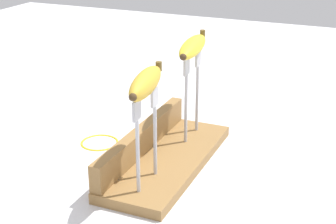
# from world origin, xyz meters

# --- Properties ---
(ground_plane) EXTENTS (3.00, 3.00, 0.00)m
(ground_plane) POSITION_xyz_m (0.00, 0.00, 0.00)
(ground_plane) COLOR silver
(wooden_board) EXTENTS (0.40, 0.15, 0.02)m
(wooden_board) POSITION_xyz_m (0.00, 0.00, 0.01)
(wooden_board) COLOR olive
(wooden_board) RESTS_ON ground
(board_backstop) EXTENTS (0.39, 0.03, 0.06)m
(board_backstop) POSITION_xyz_m (0.00, 0.06, 0.05)
(board_backstop) COLOR olive
(board_backstop) RESTS_ON wooden_board
(fork_stand_left) EXTENTS (0.10, 0.01, 0.18)m
(fork_stand_left) POSITION_xyz_m (-0.12, -0.01, 0.13)
(fork_stand_left) COLOR #B2B2B7
(fork_stand_left) RESTS_ON wooden_board
(fork_stand_right) EXTENTS (0.10, 0.01, 0.19)m
(fork_stand_right) POSITION_xyz_m (0.12, -0.01, 0.14)
(fork_stand_right) COLOR #B2B2B7
(fork_stand_right) RESTS_ON wooden_board
(banana_raised_left) EXTENTS (0.16, 0.06, 0.04)m
(banana_raised_left) POSITION_xyz_m (-0.12, -0.01, 0.22)
(banana_raised_left) COLOR gold
(banana_raised_left) RESTS_ON fork_stand_left
(banana_raised_right) EXTENTS (0.18, 0.07, 0.04)m
(banana_raised_right) POSITION_xyz_m (0.12, -0.01, 0.23)
(banana_raised_right) COLOR yellow
(banana_raised_right) RESTS_ON fork_stand_right
(wire_coil) EXTENTS (0.09, 0.09, 0.01)m
(wire_coil) POSITION_xyz_m (0.04, 0.19, 0.00)
(wire_coil) COLOR gold
(wire_coil) RESTS_ON ground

